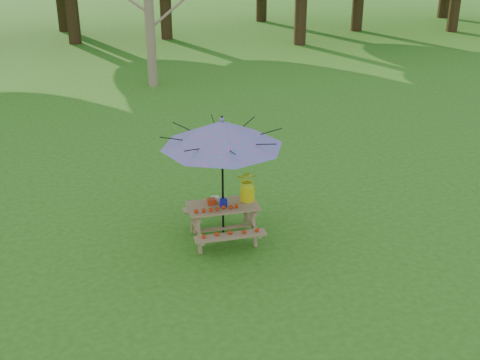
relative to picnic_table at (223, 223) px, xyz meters
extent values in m
cylinder|color=#92754F|center=(0.08, 11.01, 2.09)|extent=(0.35, 0.35, 4.83)
cube|color=#976A44|center=(0.00, 0.00, 0.32)|extent=(1.20, 0.62, 0.04)
cube|color=#976A44|center=(0.00, -0.55, 0.03)|extent=(1.20, 0.22, 0.04)
cube|color=#976A44|center=(0.00, 0.55, 0.03)|extent=(1.20, 0.22, 0.04)
cylinder|color=black|center=(0.00, 0.00, 0.80)|extent=(0.04, 0.04, 2.25)
cone|color=teal|center=(0.00, 0.00, 1.62)|extent=(2.10, 2.10, 0.44)
sphere|color=teal|center=(0.00, 0.00, 1.86)|extent=(0.08, 0.08, 0.08)
cube|color=red|center=(-0.18, 0.08, 0.39)|extent=(0.14, 0.12, 0.10)
cylinder|color=#12189A|center=(0.00, -0.05, 0.41)|extent=(0.13, 0.13, 0.13)
cube|color=white|center=(-0.09, 0.20, 0.38)|extent=(0.13, 0.13, 0.07)
cylinder|color=yellow|center=(0.45, 0.08, 0.47)|extent=(0.25, 0.25, 0.25)
imported|color=#FFFC28|center=(0.45, 0.08, 0.72)|extent=(0.41, 0.38, 0.37)
camera|label=1|loc=(-2.00, -9.02, 4.80)|focal=45.00mm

